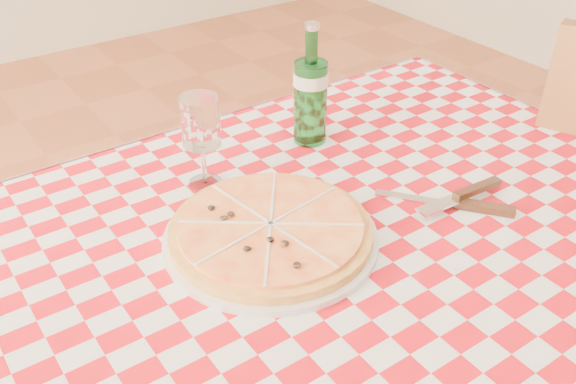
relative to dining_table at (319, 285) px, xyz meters
name	(u,v)px	position (x,y,z in m)	size (l,w,h in m)	color
dining_table	(319,285)	(0.00, 0.00, 0.00)	(1.20, 0.80, 0.75)	brown
tablecloth	(321,240)	(0.00, 0.00, 0.09)	(1.30, 0.90, 0.01)	maroon
pizza_plate	(271,230)	(-0.07, 0.04, 0.12)	(0.33, 0.33, 0.04)	#CA8B43
water_bottle	(311,85)	(0.17, 0.26, 0.22)	(0.07, 0.07, 0.23)	#186223
wine_glass	(202,142)	(-0.07, 0.24, 0.18)	(0.06, 0.06, 0.17)	white
cutlery	(455,200)	(0.23, -0.06, 0.11)	(0.24, 0.20, 0.03)	silver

